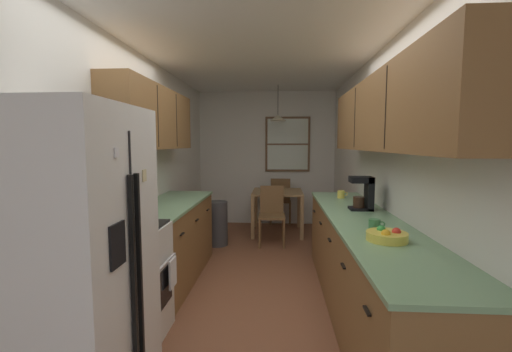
{
  "coord_description": "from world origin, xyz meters",
  "views": [
    {
      "loc": [
        0.22,
        -2.91,
        1.56
      ],
      "look_at": [
        -0.05,
        1.25,
        1.16
      ],
      "focal_mm": 23.65,
      "sensor_mm": 36.0,
      "label": 1
    }
  ],
  "objects_px": {
    "dining_chair_far": "(281,199)",
    "mug_by_coffeemaker": "(341,194)",
    "microwave_over_range": "(102,134)",
    "coffee_maker": "(364,193)",
    "refrigerator": "(70,265)",
    "fruit_bowl": "(387,235)",
    "storage_canister": "(145,204)",
    "dining_chair_near": "(272,212)",
    "dining_table": "(277,198)",
    "mug_spare": "(375,225)",
    "table_serving_bowl": "(271,189)",
    "stove_range": "(123,283)",
    "trash_bin": "(218,223)"
  },
  "relations": [
    {
      "from": "dining_chair_near",
      "to": "mug_spare",
      "type": "relative_size",
      "value": 7.23
    },
    {
      "from": "microwave_over_range",
      "to": "mug_spare",
      "type": "height_order",
      "value": "microwave_over_range"
    },
    {
      "from": "microwave_over_range",
      "to": "dining_chair_near",
      "type": "height_order",
      "value": "microwave_over_range"
    },
    {
      "from": "coffee_maker",
      "to": "mug_by_coffeemaker",
      "type": "height_order",
      "value": "coffee_maker"
    },
    {
      "from": "dining_chair_far",
      "to": "mug_by_coffeemaker",
      "type": "xyz_separation_m",
      "value": [
        0.72,
        -2.34,
        0.45
      ]
    },
    {
      "from": "microwave_over_range",
      "to": "mug_spare",
      "type": "bearing_deg",
      "value": 2.63
    },
    {
      "from": "dining_table",
      "to": "dining_chair_far",
      "type": "xyz_separation_m",
      "value": [
        0.06,
        0.65,
        -0.12
      ]
    },
    {
      "from": "microwave_over_range",
      "to": "dining_chair_far",
      "type": "height_order",
      "value": "microwave_over_range"
    },
    {
      "from": "refrigerator",
      "to": "trash_bin",
      "type": "bearing_deg",
      "value": 85.89
    },
    {
      "from": "microwave_over_range",
      "to": "mug_by_coffeemaker",
      "type": "relative_size",
      "value": 5.14
    },
    {
      "from": "microwave_over_range",
      "to": "dining_table",
      "type": "bearing_deg",
      "value": 68.3
    },
    {
      "from": "stove_range",
      "to": "mug_by_coffeemaker",
      "type": "height_order",
      "value": "stove_range"
    },
    {
      "from": "storage_canister",
      "to": "fruit_bowl",
      "type": "relative_size",
      "value": 0.79
    },
    {
      "from": "dining_table",
      "to": "trash_bin",
      "type": "height_order",
      "value": "dining_table"
    },
    {
      "from": "microwave_over_range",
      "to": "coffee_maker",
      "type": "xyz_separation_m",
      "value": [
        2.19,
        0.91,
        -0.56
      ]
    },
    {
      "from": "mug_by_coffeemaker",
      "to": "refrigerator",
      "type": "bearing_deg",
      "value": -129.19
    },
    {
      "from": "microwave_over_range",
      "to": "table_serving_bowl",
      "type": "xyz_separation_m",
      "value": [
        1.22,
        3.36,
        -0.87
      ]
    },
    {
      "from": "dining_chair_near",
      "to": "mug_by_coffeemaker",
      "type": "height_order",
      "value": "mug_by_coffeemaker"
    },
    {
      "from": "microwave_over_range",
      "to": "mug_spare",
      "type": "xyz_separation_m",
      "value": [
        2.07,
        0.1,
        -0.69
      ]
    },
    {
      "from": "microwave_over_range",
      "to": "dining_chair_near",
      "type": "bearing_deg",
      "value": 65.14
    },
    {
      "from": "dining_chair_far",
      "to": "mug_by_coffeemaker",
      "type": "relative_size",
      "value": 7.34
    },
    {
      "from": "storage_canister",
      "to": "mug_spare",
      "type": "bearing_deg",
      "value": -12.05
    },
    {
      "from": "table_serving_bowl",
      "to": "microwave_over_range",
      "type": "bearing_deg",
      "value": -109.91
    },
    {
      "from": "mug_spare",
      "to": "stove_range",
      "type": "bearing_deg",
      "value": -177.21
    },
    {
      "from": "microwave_over_range",
      "to": "storage_canister",
      "type": "relative_size",
      "value": 2.92
    },
    {
      "from": "storage_canister",
      "to": "coffee_maker",
      "type": "relative_size",
      "value": 0.64
    },
    {
      "from": "mug_spare",
      "to": "microwave_over_range",
      "type": "bearing_deg",
      "value": -177.37
    },
    {
      "from": "coffee_maker",
      "to": "stove_range",
      "type": "bearing_deg",
      "value": -156.43
    },
    {
      "from": "dining_table",
      "to": "fruit_bowl",
      "type": "xyz_separation_m",
      "value": [
        0.76,
        -3.5,
        0.31
      ]
    },
    {
      "from": "stove_range",
      "to": "fruit_bowl",
      "type": "xyz_separation_m",
      "value": [
        1.97,
        -0.18,
        0.46
      ]
    },
    {
      "from": "refrigerator",
      "to": "fruit_bowl",
      "type": "distance_m",
      "value": 1.99
    },
    {
      "from": "dining_chair_far",
      "to": "mug_spare",
      "type": "height_order",
      "value": "mug_spare"
    },
    {
      "from": "microwave_over_range",
      "to": "dining_chair_near",
      "type": "distance_m",
      "value": 3.16
    },
    {
      "from": "dining_chair_near",
      "to": "table_serving_bowl",
      "type": "relative_size",
      "value": 4.87
    },
    {
      "from": "dining_table",
      "to": "storage_canister",
      "type": "bearing_deg",
      "value": -113.39
    },
    {
      "from": "storage_canister",
      "to": "stove_range",
      "type": "bearing_deg",
      "value": -89.38
    },
    {
      "from": "refrigerator",
      "to": "fruit_bowl",
      "type": "xyz_separation_m",
      "value": [
        1.91,
        0.56,
        0.05
      ]
    },
    {
      "from": "trash_bin",
      "to": "storage_canister",
      "type": "relative_size",
      "value": 3.14
    },
    {
      "from": "dining_table",
      "to": "trash_bin",
      "type": "xyz_separation_m",
      "value": [
        -0.91,
        -0.78,
        -0.29
      ]
    },
    {
      "from": "dining_table",
      "to": "mug_by_coffeemaker",
      "type": "bearing_deg",
      "value": -65.28
    },
    {
      "from": "dining_chair_near",
      "to": "storage_canister",
      "type": "distance_m",
      "value": 2.49
    },
    {
      "from": "refrigerator",
      "to": "mug_by_coffeemaker",
      "type": "bearing_deg",
      "value": 50.81
    },
    {
      "from": "dining_chair_far",
      "to": "mug_by_coffeemaker",
      "type": "bearing_deg",
      "value": -72.96
    },
    {
      "from": "stove_range",
      "to": "table_serving_bowl",
      "type": "bearing_deg",
      "value": 71.82
    },
    {
      "from": "mug_by_coffeemaker",
      "to": "table_serving_bowl",
      "type": "bearing_deg",
      "value": 117.02
    },
    {
      "from": "mug_by_coffeemaker",
      "to": "fruit_bowl",
      "type": "xyz_separation_m",
      "value": [
        -0.02,
        -1.81,
        -0.01
      ]
    },
    {
      "from": "dining_chair_near",
      "to": "mug_by_coffeemaker",
      "type": "bearing_deg",
      "value": -50.36
    },
    {
      "from": "mug_spare",
      "to": "dining_chair_near",
      "type": "bearing_deg",
      "value": 107.95
    },
    {
      "from": "microwave_over_range",
      "to": "fruit_bowl",
      "type": "relative_size",
      "value": 2.3
    },
    {
      "from": "dining_table",
      "to": "mug_spare",
      "type": "bearing_deg",
      "value": -76.9
    }
  ]
}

